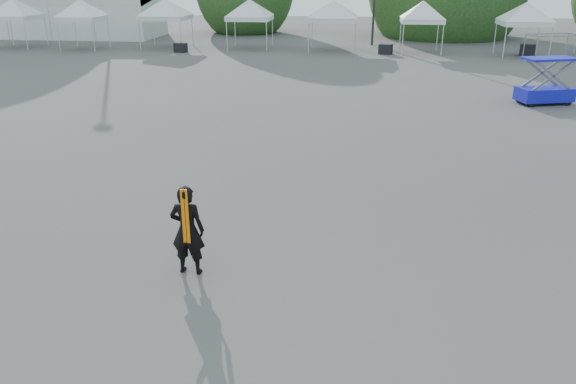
# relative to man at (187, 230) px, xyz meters

# --- Properties ---
(ground) EXTENTS (120.00, 120.00, 0.00)m
(ground) POSITION_rel_man_xyz_m (0.92, 2.27, -0.84)
(ground) COLOR #474442
(ground) RESTS_ON ground
(marquee) EXTENTS (15.00, 6.25, 4.23)m
(marquee) POSITION_rel_man_xyz_m (-21.08, 37.27, 1.12)
(marquee) COLOR white
(marquee) RESTS_ON ground
(tent_a) EXTENTS (4.13, 4.13, 3.88)m
(tent_a) POSITION_rel_man_xyz_m (-21.10, 29.84, 2.21)
(tent_a) COLOR silver
(tent_a) RESTS_ON ground
(tent_b) EXTENTS (3.78, 3.78, 3.88)m
(tent_b) POSITION_rel_man_xyz_m (-16.02, 29.51, 2.21)
(tent_b) COLOR silver
(tent_b) RESTS_ON ground
(tent_c) EXTENTS (4.41, 4.41, 3.88)m
(tent_c) POSITION_rel_man_xyz_m (-10.60, 31.03, 2.21)
(tent_c) COLOR silver
(tent_c) RESTS_ON ground
(tent_d) EXTENTS (4.15, 4.15, 3.88)m
(tent_d) POSITION_rel_man_xyz_m (-4.62, 31.20, 2.21)
(tent_d) COLOR silver
(tent_d) RESTS_ON ground
(tent_e) EXTENTS (4.57, 4.57, 3.88)m
(tent_e) POSITION_rel_man_xyz_m (1.14, 30.86, 2.21)
(tent_e) COLOR silver
(tent_e) RESTS_ON ground
(tent_f) EXTENTS (3.82, 3.82, 3.88)m
(tent_f) POSITION_rel_man_xyz_m (7.02, 30.52, 2.21)
(tent_f) COLOR silver
(tent_f) RESTS_ON ground
(tent_g) EXTENTS (4.13, 4.13, 3.88)m
(tent_g) POSITION_rel_man_xyz_m (13.22, 29.46, 2.21)
(tent_g) COLOR silver
(tent_g) RESTS_ON ground
(man) EXTENTS (0.63, 0.42, 1.68)m
(man) POSITION_rel_man_xyz_m (0.00, 0.00, 0.00)
(man) COLOR black
(man) RESTS_ON ground
(scissor_lift) EXTENTS (2.37, 1.64, 2.78)m
(scissor_lift) POSITION_rel_man_xyz_m (10.58, 15.30, 0.56)
(scissor_lift) COLOR #0E0CA2
(scissor_lift) RESTS_ON ground
(crate_west) EXTENTS (0.86, 0.72, 0.60)m
(crate_west) POSITION_rel_man_xyz_m (-8.96, 28.81, -0.55)
(crate_west) COLOR black
(crate_west) RESTS_ON ground
(crate_mid) EXTENTS (0.98, 0.86, 0.64)m
(crate_mid) POSITION_rel_man_xyz_m (4.72, 29.56, -0.52)
(crate_mid) COLOR black
(crate_mid) RESTS_ON ground
(crate_east) EXTENTS (1.03, 0.87, 0.71)m
(crate_east) POSITION_rel_man_xyz_m (13.79, 29.92, -0.49)
(crate_east) COLOR black
(crate_east) RESTS_ON ground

